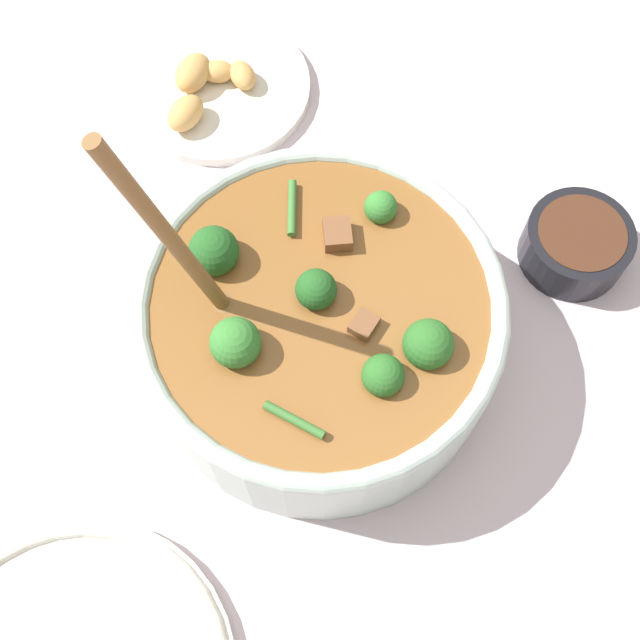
{
  "coord_description": "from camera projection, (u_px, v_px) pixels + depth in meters",
  "views": [
    {
      "loc": [
        0.24,
        -0.11,
        0.67
      ],
      "look_at": [
        0.0,
        0.0,
        0.07
      ],
      "focal_mm": 45.0,
      "sensor_mm": 36.0,
      "label": 1
    }
  ],
  "objects": [
    {
      "name": "stew_bowl",
      "position": [
        320.0,
        323.0,
        0.66
      ],
      "size": [
        0.3,
        0.3,
        0.31
      ],
      "color": "#B2C6BC",
      "rests_on": "ground_plane"
    },
    {
      "name": "condiment_bowl",
      "position": [
        576.0,
        243.0,
        0.73
      ],
      "size": [
        0.1,
        0.1,
        0.04
      ],
      "color": "black",
      "rests_on": "ground_plane"
    },
    {
      "name": "ground_plane",
      "position": [
        320.0,
        351.0,
        0.72
      ],
      "size": [
        4.0,
        4.0,
        0.0
      ],
      "primitive_type": "plane",
      "color": "silver"
    },
    {
      "name": "food_plate",
      "position": [
        215.0,
        87.0,
        0.83
      ],
      "size": [
        0.19,
        0.19,
        0.04
      ],
      "color": "silver",
      "rests_on": "ground_plane"
    }
  ]
}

